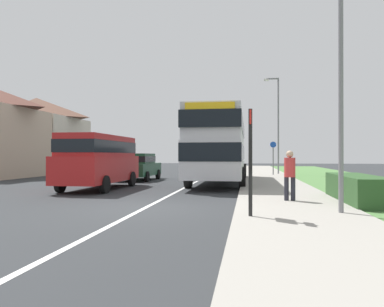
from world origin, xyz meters
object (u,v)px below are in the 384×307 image
Objects in this scene: double_decker_bus at (220,144)px; pedestrian_at_stop at (290,173)px; parked_van_red at (99,158)px; street_lamp_mid at (277,119)px; parked_car_dark_green at (139,166)px; cycle_route_sign at (273,157)px; bus_stop_sign at (250,155)px; street_lamp_near at (337,28)px.

pedestrian_at_stop is at bearing -71.24° from double_decker_bus.
street_lamp_mid reaches higher than parked_van_red.
pedestrian_at_stop is at bearing -51.80° from parked_car_dark_green.
double_decker_bus is 8.12m from cycle_route_sign.
bus_stop_sign reaches higher than pedestrian_at_stop.
parked_car_dark_green is 15.56m from street_lamp_near.
cycle_route_sign is at bearing 54.03° from parked_van_red.
street_lamp_near reaches higher than pedestrian_at_stop.
parked_van_red reaches higher than parked_car_dark_green.
bus_stop_sign is at bearing -82.15° from double_decker_bus.
parked_van_red is at bearing -90.06° from parked_car_dark_green.
pedestrian_at_stop is 0.23× the size of street_lamp_mid.
pedestrian_at_stop is 15.61m from cycle_route_sign.
street_lamp_near is at bearing 22.13° from bus_stop_sign.
street_lamp_near reaches higher than parked_car_dark_green.
cycle_route_sign is (3.31, 7.38, -0.72)m from double_decker_bus.
bus_stop_sign is at bearing -111.32° from pedestrian_at_stop.
parked_car_dark_green is 10.10m from cycle_route_sign.
bus_stop_sign is 0.32× the size of street_lamp_near.
street_lamp_mid is at bearing 87.00° from pedestrian_at_stop.
street_lamp_mid reaches higher than cycle_route_sign.
parked_van_red is at bearing 132.95° from bus_stop_sign.
pedestrian_at_stop is 0.20× the size of street_lamp_near.
double_decker_bus is at bearing 108.76° from pedestrian_at_stop.
double_decker_bus is 1.95× the size of parked_van_red.
parked_van_red is 2.21× the size of cycle_route_sign.
street_lamp_near is (0.88, -2.28, 3.68)m from pedestrian_at_stop.
pedestrian_at_stop is at bearing 68.68° from bus_stop_sign.
cycle_route_sign is (0.52, 15.60, 0.45)m from pedestrian_at_stop.
double_decker_bus is 9.76m from street_lamp_mid.
pedestrian_at_stop reaches higher than parked_car_dark_green.
double_decker_bus is 1.46× the size of street_lamp_mid.
bus_stop_sign is (6.66, -7.16, 0.12)m from parked_van_red.
cycle_route_sign is (8.41, 11.58, 0.01)m from parked_van_red.
street_lamp_mid is (8.77, 6.99, 3.36)m from parked_car_dark_green.
parked_car_dark_green is 0.53× the size of street_lamp_near.
pedestrian_at_stop is at bearing -91.91° from cycle_route_sign.
double_decker_bus is 5.54m from parked_car_dark_green.
parked_van_red is 15.93m from street_lamp_mid.
cycle_route_sign is at bearing 84.68° from bus_stop_sign.
parked_van_red is at bearing -125.97° from cycle_route_sign.
parked_van_red is 3.34× the size of pedestrian_at_stop.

